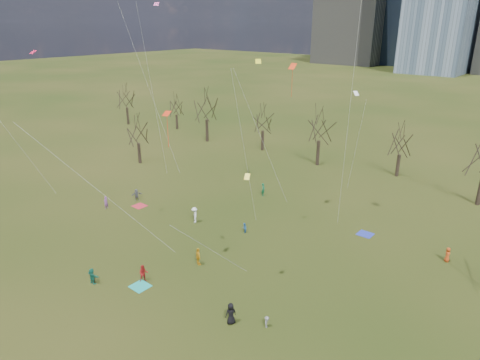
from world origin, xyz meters
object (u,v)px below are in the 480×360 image
Objects in this scene: blanket_crimson at (140,206)px; person_2 at (143,273)px; blanket_navy at (365,234)px; person_4 at (198,257)px; blanket_teal at (140,286)px.

blanket_crimson is 0.97× the size of person_2.
blanket_navy is at bearing 23.92° from blanket_crimson.
blanket_crimson is at bearing 8.77° from person_4.
person_4 reaches higher than person_2.
person_2 reaches higher than blanket_crimson.
blanket_crimson is (-25.29, -11.22, 0.00)m from blanket_navy.
blanket_crimson is at bearing -156.08° from blanket_navy.
person_2 is (-0.39, 0.74, 0.81)m from blanket_teal.
blanket_teal is 0.90× the size of person_4.
person_4 reaches higher than blanket_crimson.
blanket_teal is 1.16m from person_2.
blanket_teal and blanket_navy have the same top height.
person_2 is at bearing -118.05° from blanket_navy.
blanket_navy is at bearing 7.38° from person_2.
blanket_teal is 24.72m from blanket_navy.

